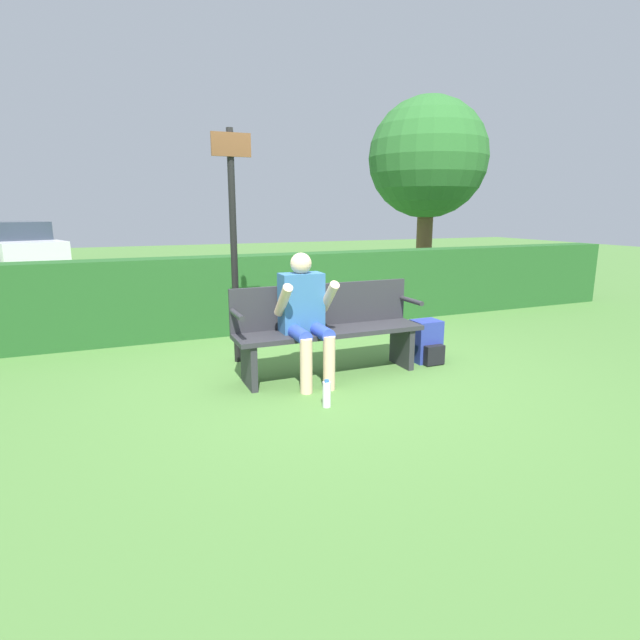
% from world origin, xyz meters
% --- Properties ---
extents(ground_plane, '(40.00, 40.00, 0.00)m').
position_xyz_m(ground_plane, '(0.00, 0.00, 0.00)').
color(ground_plane, '#4C7A38').
extents(hedge_back, '(12.00, 0.43, 1.02)m').
position_xyz_m(hedge_back, '(0.00, 2.14, 0.51)').
color(hedge_back, '#235623').
rests_on(hedge_back, ground).
extents(park_bench, '(1.88, 0.43, 0.89)m').
position_xyz_m(park_bench, '(0.00, 0.06, 0.47)').
color(park_bench, '#2D2D33').
rests_on(park_bench, ground).
extents(person_seated, '(0.54, 0.57, 1.21)m').
position_xyz_m(person_seated, '(-0.28, -0.05, 0.68)').
color(person_seated, '#336699').
rests_on(person_seated, ground).
extents(backpack, '(0.29, 0.33, 0.45)m').
position_xyz_m(backpack, '(1.14, 0.02, 0.21)').
color(backpack, '#283893').
rests_on(backpack, ground).
extents(water_bottle, '(0.07, 0.07, 0.24)m').
position_xyz_m(water_bottle, '(-0.36, -0.73, 0.11)').
color(water_bottle, white).
rests_on(water_bottle, ground).
extents(signpost, '(0.39, 0.09, 2.39)m').
position_xyz_m(signpost, '(-0.73, 0.81, 1.36)').
color(signpost, black).
rests_on(signpost, ground).
extents(parked_car, '(3.04, 4.84, 1.28)m').
position_xyz_m(parked_car, '(-4.43, 12.93, 0.60)').
color(parked_car, silver).
rests_on(parked_car, ground).
extents(tree, '(2.37, 2.37, 3.81)m').
position_xyz_m(tree, '(4.11, 4.48, 2.60)').
color(tree, brown).
rests_on(tree, ground).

